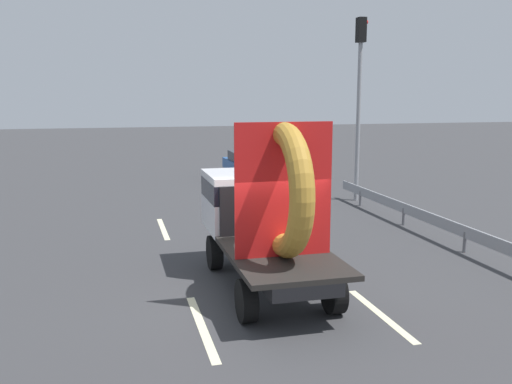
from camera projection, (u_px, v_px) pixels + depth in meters
ground_plane at (257, 296)px, 11.54m from camera, size 120.00×120.00×0.00m
flatbed_truck at (261, 210)px, 12.20m from camera, size 2.02×5.17×3.60m
distant_sedan at (247, 163)px, 27.79m from camera, size 1.68×3.92×1.28m
traffic_light at (359, 86)px, 21.09m from camera, size 0.42×0.36×6.89m
guardrail at (432, 220)px, 16.12m from camera, size 0.10×12.76×0.71m
lane_dash_left_near at (202, 326)px, 10.00m from camera, size 0.16×2.97×0.01m
lane_dash_left_far at (163, 229)px, 17.23m from camera, size 0.16×2.79×0.01m
lane_dash_right_near at (381, 314)px, 10.55m from camera, size 0.16×2.64×0.01m
lane_dash_right_far at (270, 224)px, 17.79m from camera, size 0.16×2.57×0.01m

